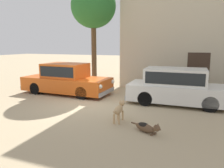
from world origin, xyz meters
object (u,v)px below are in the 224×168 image
at_px(stray_dog_spotted, 119,109).
at_px(parked_sedan_second, 177,86).
at_px(acacia_tree_left, 93,7).
at_px(parked_sedan_nearest, 66,79).
at_px(stray_dog_tan, 147,127).

bearing_deg(stray_dog_spotted, parked_sedan_second, -31.17).
distance_m(stray_dog_spotted, acacia_tree_left, 7.72).
bearing_deg(parked_sedan_nearest, acacia_tree_left, 81.71).
relative_size(parked_sedan_second, stray_dog_tan, 4.24).
distance_m(parked_sedan_second, stray_dog_spotted, 3.32).
height_order(parked_sedan_second, stray_dog_spotted, parked_sedan_second).
bearing_deg(stray_dog_spotted, stray_dog_tan, -121.95).
height_order(parked_sedan_second, stray_dog_tan, parked_sedan_second).
bearing_deg(acacia_tree_left, parked_sedan_nearest, -99.66).
relative_size(parked_sedan_second, stray_dog_spotted, 3.92).
height_order(stray_dog_tan, acacia_tree_left, acacia_tree_left).
bearing_deg(stray_dog_spotted, acacia_tree_left, 30.16).
height_order(stray_dog_spotted, acacia_tree_left, acacia_tree_left).
distance_m(parked_sedan_nearest, parked_sedan_second, 5.50).
xyz_separation_m(stray_dog_spotted, acacia_tree_left, (-3.52, 5.40, 4.24)).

